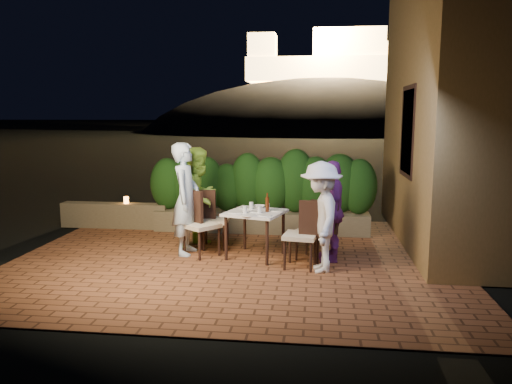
% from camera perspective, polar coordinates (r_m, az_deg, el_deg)
% --- Properties ---
extents(ground, '(400.00, 400.00, 0.00)m').
position_cam_1_polar(ground, '(7.72, -2.88, -8.55)').
color(ground, black).
rests_on(ground, ground).
extents(terrace_floor, '(7.00, 6.00, 0.15)m').
position_cam_1_polar(terrace_floor, '(8.21, -2.27, -7.88)').
color(terrace_floor, brown).
rests_on(terrace_floor, ground).
extents(building_wall, '(1.60, 5.00, 5.00)m').
position_cam_1_polar(building_wall, '(9.54, 21.40, 9.53)').
color(building_wall, olive).
rests_on(building_wall, ground).
extents(window_pane, '(0.08, 1.00, 1.40)m').
position_cam_1_polar(window_pane, '(8.89, 17.11, 6.62)').
color(window_pane, black).
rests_on(window_pane, building_wall).
extents(window_frame, '(0.06, 1.15, 1.55)m').
position_cam_1_polar(window_frame, '(8.89, 17.05, 6.62)').
color(window_frame, black).
rests_on(window_frame, building_wall).
extents(planter, '(4.20, 0.55, 0.40)m').
position_cam_1_polar(planter, '(9.84, 0.56, -3.39)').
color(planter, brown).
rests_on(planter, ground).
extents(hedge, '(4.00, 0.70, 1.10)m').
position_cam_1_polar(hedge, '(9.71, 0.57, 0.94)').
color(hedge, '#15390F').
rests_on(hedge, planter).
extents(parapet, '(2.20, 0.30, 0.50)m').
position_cam_1_polar(parapet, '(10.58, -15.82, -2.58)').
color(parapet, brown).
rests_on(parapet, ground).
extents(hill, '(52.00, 40.00, 22.00)m').
position_cam_1_polar(hill, '(67.55, 7.59, 3.44)').
color(hill, black).
rests_on(hill, ground).
extents(fortress, '(26.00, 8.00, 8.00)m').
position_cam_1_polar(fortress, '(67.76, 7.85, 15.74)').
color(fortress, '#FFCC7A').
rests_on(fortress, hill).
extents(dining_table, '(1.06, 1.06, 0.75)m').
position_cam_1_polar(dining_table, '(8.07, -0.09, -4.85)').
color(dining_table, white).
rests_on(dining_table, ground).
extents(plate_nw, '(0.23, 0.23, 0.01)m').
position_cam_1_polar(plate_nw, '(7.90, -2.37, -2.33)').
color(plate_nw, white).
rests_on(plate_nw, dining_table).
extents(plate_sw, '(0.23, 0.23, 0.01)m').
position_cam_1_polar(plate_sw, '(8.26, -1.16, -1.82)').
color(plate_sw, white).
rests_on(plate_sw, dining_table).
extents(plate_ne, '(0.20, 0.20, 0.01)m').
position_cam_1_polar(plate_ne, '(7.66, 1.05, -2.68)').
color(plate_ne, white).
rests_on(plate_ne, dining_table).
extents(plate_se, '(0.23, 0.23, 0.01)m').
position_cam_1_polar(plate_se, '(8.05, 2.40, -2.12)').
color(plate_se, white).
rests_on(plate_se, dining_table).
extents(plate_centre, '(0.20, 0.20, 0.01)m').
position_cam_1_polar(plate_centre, '(7.96, -0.16, -2.24)').
color(plate_centre, white).
rests_on(plate_centre, dining_table).
extents(plate_front, '(0.24, 0.24, 0.01)m').
position_cam_1_polar(plate_front, '(7.67, -0.87, -2.66)').
color(plate_front, white).
rests_on(plate_front, dining_table).
extents(glass_nw, '(0.07, 0.07, 0.12)m').
position_cam_1_polar(glass_nw, '(7.85, -1.28, -2.00)').
color(glass_nw, silver).
rests_on(glass_nw, dining_table).
extents(glass_sw, '(0.07, 0.07, 0.12)m').
position_cam_1_polar(glass_sw, '(8.17, -0.55, -1.56)').
color(glass_sw, silver).
rests_on(glass_sw, dining_table).
extents(glass_ne, '(0.06, 0.06, 0.11)m').
position_cam_1_polar(glass_ne, '(7.85, 0.40, -2.02)').
color(glass_ne, silver).
rests_on(glass_ne, dining_table).
extents(glass_se, '(0.07, 0.07, 0.11)m').
position_cam_1_polar(glass_se, '(8.08, 1.34, -1.71)').
color(glass_se, silver).
rests_on(glass_se, dining_table).
extents(beer_bottle, '(0.06, 0.06, 0.31)m').
position_cam_1_polar(beer_bottle, '(7.94, 1.30, -1.19)').
color(beer_bottle, '#4D200C').
rests_on(beer_bottle, dining_table).
extents(bowl, '(0.19, 0.19, 0.05)m').
position_cam_1_polar(bowl, '(8.29, 0.37, -1.67)').
color(bowl, white).
rests_on(bowl, dining_table).
extents(chair_left_front, '(0.69, 0.69, 1.06)m').
position_cam_1_polar(chair_left_front, '(8.16, -6.27, -3.63)').
color(chair_left_front, black).
rests_on(chair_left_front, ground).
extents(chair_left_back, '(0.48, 0.48, 1.01)m').
position_cam_1_polar(chair_left_back, '(8.64, -4.76, -3.09)').
color(chair_left_back, black).
rests_on(chair_left_back, ground).
extents(chair_right_front, '(0.54, 0.54, 1.03)m').
position_cam_1_polar(chair_right_front, '(7.51, 5.09, -4.82)').
color(chair_right_front, black).
rests_on(chair_right_front, ground).
extents(chair_right_back, '(0.59, 0.59, 0.97)m').
position_cam_1_polar(chair_right_back, '(7.96, 6.45, -4.29)').
color(chair_right_back, black).
rests_on(chair_right_back, ground).
extents(diner_blue, '(0.45, 0.68, 1.84)m').
position_cam_1_polar(diner_blue, '(8.24, -8.00, -0.78)').
color(diner_blue, silver).
rests_on(diner_blue, ground).
extents(diner_green, '(0.94, 1.04, 1.73)m').
position_cam_1_polar(diner_green, '(8.71, -6.47, -0.59)').
color(diner_green, '#A7E246').
rests_on(diner_green, ground).
extents(diner_white, '(0.72, 1.11, 1.62)m').
position_cam_1_polar(diner_white, '(7.32, 7.43, -2.84)').
color(diner_white, silver).
rests_on(diner_white, ground).
extents(diner_purple, '(0.46, 0.96, 1.59)m').
position_cam_1_polar(diner_purple, '(7.89, 8.67, -2.16)').
color(diner_purple, '#6F297B').
rests_on(diner_purple, ground).
extents(parapet_lamp, '(0.10, 0.10, 0.14)m').
position_cam_1_polar(parapet_lamp, '(10.43, -14.61, -0.91)').
color(parapet_lamp, orange).
rests_on(parapet_lamp, parapet).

